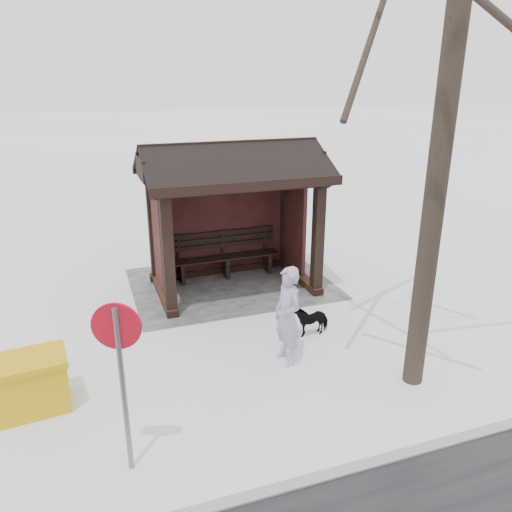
{
  "coord_description": "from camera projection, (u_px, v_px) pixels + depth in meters",
  "views": [
    {
      "loc": [
        2.81,
        9.43,
        4.27
      ],
      "look_at": [
        -0.22,
        0.8,
        0.96
      ],
      "focal_mm": 35.0,
      "sensor_mm": 36.0,
      "label": 1
    }
  ],
  "objects": [
    {
      "name": "ground",
      "position": [
        234.0,
        287.0,
        10.7
      ],
      "size": [
        120.0,
        120.0,
        0.0
      ],
      "primitive_type": "plane",
      "color": "white",
      "rests_on": "ground"
    },
    {
      "name": "kerb",
      "position": [
        371.0,
        464.0,
        5.82
      ],
      "size": [
        120.0,
        0.15,
        0.06
      ],
      "primitive_type": "cube",
      "color": "gray",
      "rests_on": "ground"
    },
    {
      "name": "dog",
      "position": [
        310.0,
        319.0,
        8.72
      ],
      "size": [
        0.67,
        0.35,
        0.54
      ],
      "primitive_type": "imported",
      "rotation": [
        0.0,
        0.0,
        1.66
      ],
      "color": "black",
      "rests_on": "ground"
    },
    {
      "name": "road_sign",
      "position": [
        119.0,
        351.0,
        5.27
      ],
      "size": [
        0.51,
        0.21,
        2.09
      ],
      "rotation": [
        0.0,
        0.0,
        -0.35
      ],
      "color": "slate",
      "rests_on": "ground"
    },
    {
      "name": "grit_bin",
      "position": [
        29.0,
        384.0,
        6.67
      ],
      "size": [
        1.08,
        0.8,
        0.78
      ],
      "rotation": [
        0.0,
        0.0,
        0.11
      ],
      "color": "#C79A0B",
      "rests_on": "ground"
    },
    {
      "name": "trampled_patch",
      "position": [
        231.0,
        283.0,
        10.87
      ],
      "size": [
        4.2,
        3.2,
        0.02
      ],
      "primitive_type": "cube",
      "color": "gray",
      "rests_on": "ground"
    },
    {
      "name": "pedestrian",
      "position": [
        288.0,
        316.0,
        7.66
      ],
      "size": [
        0.46,
        0.63,
        1.59
      ],
      "primitive_type": "imported",
      "rotation": [
        0.0,
        0.0,
        1.71
      ],
      "color": "#A59AB5",
      "rests_on": "ground"
    },
    {
      "name": "bus_shelter",
      "position": [
        230.0,
        186.0,
        10.1
      ],
      "size": [
        3.6,
        2.4,
        3.09
      ],
      "color": "#361C13",
      "rests_on": "ground"
    }
  ]
}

